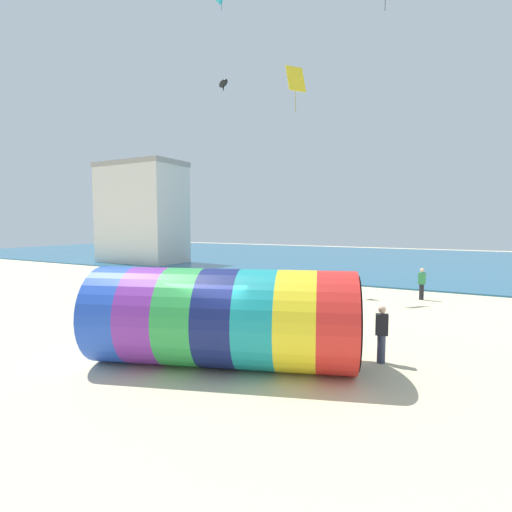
# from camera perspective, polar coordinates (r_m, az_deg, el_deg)

# --- Properties ---
(ground_plane) EXTENTS (120.00, 120.00, 0.00)m
(ground_plane) POSITION_cam_1_polar(r_m,az_deg,el_deg) (12.03, -5.32, -15.30)
(ground_plane) COLOR beige
(sea) EXTENTS (120.00, 40.00, 0.10)m
(sea) POSITION_cam_1_polar(r_m,az_deg,el_deg) (46.44, 20.87, -0.62)
(sea) COLOR #236084
(sea) RESTS_ON ground
(giant_inflatable_tube) EXTENTS (8.01, 5.15, 2.82)m
(giant_inflatable_tube) POSITION_cam_1_polar(r_m,az_deg,el_deg) (11.60, -4.71, -8.77)
(giant_inflatable_tube) COLOR blue
(giant_inflatable_tube) RESTS_ON ground
(kite_handler) EXTENTS (0.40, 0.29, 1.71)m
(kite_handler) POSITION_cam_1_polar(r_m,az_deg,el_deg) (12.49, 17.50, -10.53)
(kite_handler) COLOR #383D56
(kite_handler) RESTS_ON ground
(kite_black_parafoil) EXTENTS (1.35, 1.27, 0.71)m
(kite_black_parafoil) POSITION_cam_1_polar(r_m,az_deg,el_deg) (28.08, -4.69, 23.37)
(kite_black_parafoil) COLOR black
(kite_yellow_diamond) EXTENTS (1.08, 1.18, 2.65)m
(kite_yellow_diamond) POSITION_cam_1_polar(r_m,az_deg,el_deg) (25.12, 5.70, 23.83)
(kite_yellow_diamond) COLOR yellow
(bystander_near_water) EXTENTS (0.36, 0.24, 1.71)m
(bystander_near_water) POSITION_cam_1_polar(r_m,az_deg,el_deg) (23.25, 22.60, -3.65)
(bystander_near_water) COLOR black
(bystander_near_water) RESTS_ON ground
(bystander_mid_beach) EXTENTS (0.42, 0.35, 1.55)m
(bystander_mid_beach) POSITION_cam_1_polar(r_m,az_deg,el_deg) (23.17, -14.57, -3.71)
(bystander_mid_beach) COLOR #383D56
(bystander_mid_beach) RESTS_ON ground
(promenade_building) EXTENTS (8.85, 4.98, 10.28)m
(promenade_building) POSITION_cam_1_polar(r_m,az_deg,el_deg) (42.85, -16.01, 5.91)
(promenade_building) COLOR silver
(promenade_building) RESTS_ON ground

